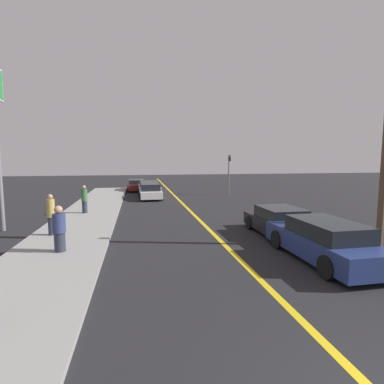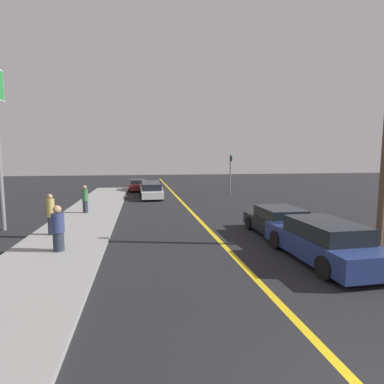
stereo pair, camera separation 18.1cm
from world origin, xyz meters
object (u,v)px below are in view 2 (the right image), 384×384
object	(u,v)px
pedestrian_far_standing	(51,214)
car_oncoming_far	(138,185)
car_ahead_center	(278,222)
pedestrian_mid_group	(58,229)
car_far_distant	(151,191)
car_parked_left_lot	(150,188)
pedestrian_by_sign	(85,199)
car_near_right_lane	(322,241)
traffic_light	(230,170)

from	to	relation	value
pedestrian_far_standing	car_oncoming_far	bearing A→B (deg)	79.02
car_ahead_center	pedestrian_mid_group	world-z (taller)	pedestrian_mid_group
car_far_distant	car_oncoming_far	xyz separation A→B (m)	(-1.13, 6.29, -0.03)
car_parked_left_lot	pedestrian_far_standing	size ratio (longest dim) A/B	2.77
car_far_distant	pedestrian_by_sign	distance (m)	8.02
car_ahead_center	pedestrian_far_standing	size ratio (longest dim) A/B	2.21
car_parked_left_lot	pedestrian_by_sign	world-z (taller)	pedestrian_by_sign
car_parked_left_lot	pedestrian_by_sign	size ratio (longest dim) A/B	2.92
pedestrian_mid_group	pedestrian_far_standing	bearing A→B (deg)	110.29
pedestrian_mid_group	car_oncoming_far	bearing A→B (deg)	82.76
car_near_right_lane	traffic_light	xyz separation A→B (m)	(2.43, 18.17, 1.61)
car_oncoming_far	car_near_right_lane	bearing A→B (deg)	-75.69
traffic_light	car_near_right_lane	bearing A→B (deg)	-97.63
car_far_distant	car_oncoming_far	distance (m)	6.39
car_far_distant	car_near_right_lane	bearing A→B (deg)	-74.69
car_oncoming_far	traffic_light	xyz separation A→B (m)	(8.53, -4.78, 1.69)
car_far_distant	pedestrian_by_sign	size ratio (longest dim) A/B	2.67
pedestrian_by_sign	pedestrian_far_standing	bearing A→B (deg)	-95.54
car_oncoming_far	pedestrian_mid_group	world-z (taller)	pedestrian_mid_group
pedestrian_mid_group	traffic_light	world-z (taller)	traffic_light
car_far_distant	car_parked_left_lot	world-z (taller)	car_far_distant
car_oncoming_far	pedestrian_by_sign	world-z (taller)	pedestrian_by_sign
car_near_right_lane	traffic_light	distance (m)	18.41
car_parked_left_lot	car_ahead_center	bearing A→B (deg)	-74.46
pedestrian_far_standing	car_far_distant	bearing A→B (deg)	68.70
car_parked_left_lot	pedestrian_by_sign	distance (m)	10.78
traffic_light	car_ahead_center	bearing A→B (deg)	-98.86
car_far_distant	car_ahead_center	bearing A→B (deg)	-70.18
car_far_distant	pedestrian_mid_group	distance (m)	14.97
car_far_distant	car_oncoming_far	bearing A→B (deg)	98.93
pedestrian_mid_group	traffic_light	xyz separation A→B (m)	(11.17, 16.00, 1.34)
pedestrian_far_standing	pedestrian_by_sign	distance (m)	5.21
car_near_right_lane	pedestrian_mid_group	xyz separation A→B (m)	(-8.74, 2.17, 0.26)
car_near_right_lane	car_parked_left_lot	xyz separation A→B (m)	(-4.93, 19.75, -0.05)
pedestrian_mid_group	car_ahead_center	bearing A→B (deg)	8.10
car_far_distant	pedestrian_far_standing	world-z (taller)	pedestrian_far_standing
car_oncoming_far	car_parked_left_lot	bearing A→B (deg)	-70.60
car_parked_left_lot	pedestrian_by_sign	xyz separation A→B (m)	(-4.21, -9.92, 0.35)
car_near_right_lane	pedestrian_far_standing	bearing A→B (deg)	153.51
car_near_right_lane	pedestrian_far_standing	world-z (taller)	pedestrian_far_standing
pedestrian_far_standing	traffic_light	world-z (taller)	traffic_light
car_far_distant	pedestrian_mid_group	bearing A→B (deg)	-105.89
pedestrian_mid_group	pedestrian_by_sign	xyz separation A→B (m)	(-0.41, 7.65, 0.03)
car_oncoming_far	traffic_light	world-z (taller)	traffic_light
car_ahead_center	pedestrian_by_sign	world-z (taller)	pedestrian_by_sign
pedestrian_mid_group	traffic_light	size ratio (longest dim) A/B	0.44
pedestrian_by_sign	car_parked_left_lot	bearing A→B (deg)	67.00
car_oncoming_far	traffic_light	distance (m)	9.92
car_oncoming_far	pedestrian_by_sign	size ratio (longest dim) A/B	2.41
car_near_right_lane	traffic_light	bearing A→B (deg)	81.57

